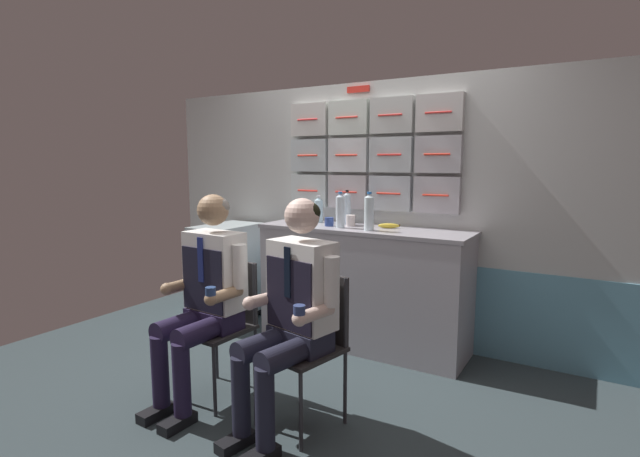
{
  "coord_description": "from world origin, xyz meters",
  "views": [
    {
      "loc": [
        1.74,
        -2.3,
        1.49
      ],
      "look_at": [
        0.25,
        0.18,
        1.08
      ],
      "focal_mm": 26.56,
      "sensor_mm": 36.0,
      "label": 1
    }
  ],
  "objects_px": {
    "folding_chair_left": "(225,312)",
    "crew_member_right": "(292,305)",
    "coffee_cup_white": "(329,221)",
    "water_bottle_blue_cap": "(340,211)",
    "service_trolley": "(227,270)",
    "snack_banana": "(389,226)",
    "crew_member_left": "(205,289)",
    "folding_chair_right": "(312,331)"
  },
  "relations": [
    {
      "from": "folding_chair_right",
      "to": "coffee_cup_white",
      "type": "height_order",
      "value": "coffee_cup_white"
    },
    {
      "from": "folding_chair_left",
      "to": "service_trolley",
      "type": "bearing_deg",
      "value": 131.61
    },
    {
      "from": "folding_chair_left",
      "to": "crew_member_left",
      "type": "relative_size",
      "value": 0.66
    },
    {
      "from": "service_trolley",
      "to": "crew_member_left",
      "type": "height_order",
      "value": "crew_member_left"
    },
    {
      "from": "water_bottle_blue_cap",
      "to": "folding_chair_right",
      "type": "bearing_deg",
      "value": -69.41
    },
    {
      "from": "service_trolley",
      "to": "snack_banana",
      "type": "xyz_separation_m",
      "value": [
        1.54,
        0.19,
        0.5
      ]
    },
    {
      "from": "service_trolley",
      "to": "coffee_cup_white",
      "type": "relative_size",
      "value": 12.58
    },
    {
      "from": "folding_chair_left",
      "to": "coffee_cup_white",
      "type": "xyz_separation_m",
      "value": [
        0.14,
        1.11,
        0.48
      ]
    },
    {
      "from": "coffee_cup_white",
      "to": "service_trolley",
      "type": "bearing_deg",
      "value": -176.94
    },
    {
      "from": "crew_member_right",
      "to": "folding_chair_left",
      "type": "bearing_deg",
      "value": 165.75
    },
    {
      "from": "service_trolley",
      "to": "coffee_cup_white",
      "type": "xyz_separation_m",
      "value": [
        1.07,
        0.06,
        0.52
      ]
    },
    {
      "from": "water_bottle_blue_cap",
      "to": "coffee_cup_white",
      "type": "xyz_separation_m",
      "value": [
        -0.12,
        0.04,
        -0.1
      ]
    },
    {
      "from": "folding_chair_left",
      "to": "coffee_cup_white",
      "type": "distance_m",
      "value": 1.22
    },
    {
      "from": "folding_chair_left",
      "to": "crew_member_left",
      "type": "height_order",
      "value": "crew_member_left"
    },
    {
      "from": "crew_member_left",
      "to": "folding_chair_right",
      "type": "height_order",
      "value": "crew_member_left"
    },
    {
      "from": "crew_member_left",
      "to": "coffee_cup_white",
      "type": "distance_m",
      "value": 1.31
    },
    {
      "from": "folding_chair_right",
      "to": "water_bottle_blue_cap",
      "type": "xyz_separation_m",
      "value": [
        -0.4,
        1.08,
        0.58
      ]
    },
    {
      "from": "crew_member_right",
      "to": "coffee_cup_white",
      "type": "distance_m",
      "value": 1.4
    },
    {
      "from": "folding_chair_right",
      "to": "snack_banana",
      "type": "relative_size",
      "value": 4.97
    },
    {
      "from": "crew_member_left",
      "to": "folding_chair_right",
      "type": "distance_m",
      "value": 0.72
    },
    {
      "from": "crew_member_left",
      "to": "folding_chair_right",
      "type": "relative_size",
      "value": 1.51
    },
    {
      "from": "crew_member_right",
      "to": "folding_chair_right",
      "type": "bearing_deg",
      "value": 78.87
    },
    {
      "from": "service_trolley",
      "to": "coffee_cup_white",
      "type": "bearing_deg",
      "value": 3.06
    },
    {
      "from": "service_trolley",
      "to": "water_bottle_blue_cap",
      "type": "xyz_separation_m",
      "value": [
        1.2,
        0.02,
        0.62
      ]
    },
    {
      "from": "water_bottle_blue_cap",
      "to": "coffee_cup_white",
      "type": "bearing_deg",
      "value": 162.4
    },
    {
      "from": "folding_chair_left",
      "to": "water_bottle_blue_cap",
      "type": "distance_m",
      "value": 1.25
    },
    {
      "from": "crew_member_right",
      "to": "snack_banana",
      "type": "distance_m",
      "value": 1.43
    },
    {
      "from": "water_bottle_blue_cap",
      "to": "crew_member_left",
      "type": "bearing_deg",
      "value": -102.28
    },
    {
      "from": "crew_member_right",
      "to": "snack_banana",
      "type": "relative_size",
      "value": 7.54
    },
    {
      "from": "folding_chair_left",
      "to": "crew_member_left",
      "type": "bearing_deg",
      "value": -92.89
    },
    {
      "from": "service_trolley",
      "to": "crew_member_left",
      "type": "distance_m",
      "value": 1.54
    },
    {
      "from": "water_bottle_blue_cap",
      "to": "service_trolley",
      "type": "bearing_deg",
      "value": -179.13
    },
    {
      "from": "folding_chair_left",
      "to": "crew_member_right",
      "type": "bearing_deg",
      "value": -14.25
    },
    {
      "from": "crew_member_left",
      "to": "service_trolley",
      "type": "bearing_deg",
      "value": 127.41
    },
    {
      "from": "crew_member_right",
      "to": "snack_banana",
      "type": "bearing_deg",
      "value": 91.1
    },
    {
      "from": "crew_member_left",
      "to": "snack_banana",
      "type": "distance_m",
      "value": 1.55
    },
    {
      "from": "folding_chair_right",
      "to": "coffee_cup_white",
      "type": "relative_size",
      "value": 11.79
    },
    {
      "from": "folding_chair_left",
      "to": "crew_member_right",
      "type": "xyz_separation_m",
      "value": [
        0.63,
        -0.16,
        0.19
      ]
    },
    {
      "from": "service_trolley",
      "to": "folding_chair_left",
      "type": "bearing_deg",
      "value": -48.39
    },
    {
      "from": "coffee_cup_white",
      "to": "folding_chair_left",
      "type": "bearing_deg",
      "value": -96.99
    },
    {
      "from": "water_bottle_blue_cap",
      "to": "snack_banana",
      "type": "relative_size",
      "value": 1.67
    },
    {
      "from": "service_trolley",
      "to": "snack_banana",
      "type": "bearing_deg",
      "value": 6.87
    }
  ]
}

